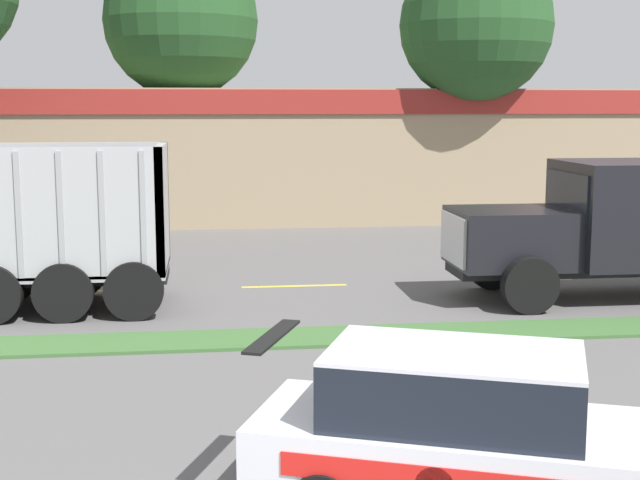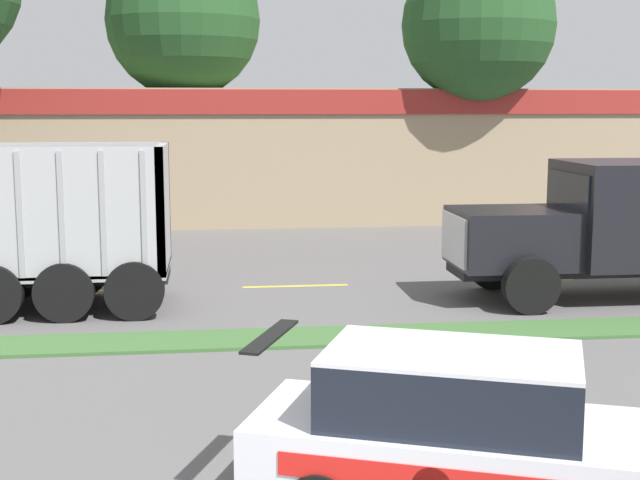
# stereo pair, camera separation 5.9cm
# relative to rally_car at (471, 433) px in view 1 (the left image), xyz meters

# --- Properties ---
(grass_verge) EXTENTS (120.00, 1.30, 0.06)m
(grass_verge) POSITION_rel_rally_car_xyz_m (-2.65, 6.99, -0.84)
(grass_verge) COLOR #3D6633
(grass_verge) RESTS_ON ground_plane
(centre_line_4) EXTENTS (2.40, 0.14, 0.01)m
(centre_line_4) POSITION_rel_rally_car_xyz_m (-6.04, 11.64, -0.86)
(centre_line_4) COLOR yellow
(centre_line_4) RESTS_ON ground_plane
(centre_line_5) EXTENTS (2.40, 0.14, 0.01)m
(centre_line_5) POSITION_rel_rally_car_xyz_m (-0.64, 11.64, -0.86)
(centre_line_5) COLOR yellow
(centre_line_5) RESTS_ON ground_plane
(centre_line_6) EXTENTS (2.40, 0.14, 0.01)m
(centre_line_6) POSITION_rel_rally_car_xyz_m (4.76, 11.64, -0.86)
(centre_line_6) COLOR yellow
(centre_line_6) RESTS_ON ground_plane
(rally_car) EXTENTS (4.81, 3.27, 1.73)m
(rally_car) POSITION_rel_rally_car_xyz_m (0.00, 0.00, 0.00)
(rally_car) COLOR silver
(rally_car) RESTS_ON ground_plane
(store_building_backdrop) EXTENTS (25.63, 12.10, 4.64)m
(store_building_backdrop) POSITION_rel_rally_car_xyz_m (2.62, 27.26, 1.46)
(store_building_backdrop) COLOR #9E896B
(store_building_backdrop) RESTS_ON ground_plane
(tree_behind_left) EXTENTS (5.38, 5.38, 11.06)m
(tree_behind_left) POSITION_rel_rally_car_xyz_m (-3.40, 23.95, 6.66)
(tree_behind_left) COLOR brown
(tree_behind_left) RESTS_ON ground_plane
(tree_behind_right) EXTENTS (5.18, 5.18, 10.65)m
(tree_behind_right) POSITION_rel_rally_car_xyz_m (6.51, 21.63, 6.38)
(tree_behind_right) COLOR brown
(tree_behind_right) RESTS_ON ground_plane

